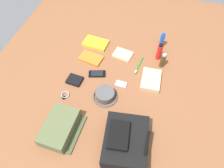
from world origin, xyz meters
TOP-DOWN VIEW (x-y plane):
  - ground_plane at (0.00, 0.00)m, footprint 2.64×2.02m
  - backpack at (0.40, 0.19)m, footprint 0.35×0.30m
  - toiletry_pouch at (0.42, -0.23)m, footprint 0.29×0.23m
  - bucket_hat at (0.09, -0.02)m, footprint 0.18×0.18m
  - deodorant_spray at (-0.53, 0.29)m, footprint 0.04×0.04m
  - sunscreen_spray at (-0.38, 0.29)m, footprint 0.04×0.04m
  - cologne_bottle at (-0.31, 0.33)m, footprint 0.04×0.04m
  - paperback_novel at (-0.40, -0.26)m, footprint 0.15×0.22m
  - travel_guidebook at (-0.23, -0.24)m, footprint 0.15×0.20m
  - cell_phone at (-0.09, -0.14)m, footprint 0.10×0.14m
  - media_player at (-0.04, 0.06)m, footprint 0.06×0.09m
  - wristwatch at (0.16, -0.31)m, footprint 0.07×0.06m
  - toothbrush at (-0.25, 0.15)m, footprint 0.19×0.04m
  - wallet at (0.02, -0.29)m, footprint 0.10×0.12m
  - notepad at (-0.34, 0.00)m, footprint 0.14×0.17m
  - folded_towel at (-0.13, 0.27)m, footprint 0.21×0.15m

SIDE VIEW (x-z plane):
  - ground_plane at x=0.00m, z-range -0.02..0.00m
  - media_player at x=-0.04m, z-range 0.00..0.01m
  - wristwatch at x=0.16m, z-range 0.00..0.01m
  - toothbrush at x=-0.25m, z-range 0.00..0.02m
  - cell_phone at x=-0.09m, z-range 0.00..0.01m
  - notepad at x=-0.34m, z-range 0.00..0.02m
  - travel_guidebook at x=-0.23m, z-range 0.00..0.02m
  - paperback_novel at x=-0.40m, z-range 0.00..0.02m
  - wallet at x=0.02m, z-range 0.00..0.02m
  - folded_towel at x=-0.13m, z-range 0.00..0.04m
  - bucket_hat at x=0.09m, z-range 0.00..0.06m
  - toiletry_pouch at x=0.42m, z-range 0.00..0.08m
  - backpack at x=0.40m, z-range -0.01..0.13m
  - cologne_bottle at x=-0.31m, z-range 0.00..0.13m
  - deodorant_spray at x=-0.53m, z-range 0.00..0.14m
  - sunscreen_spray at x=-0.38m, z-range 0.00..0.15m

